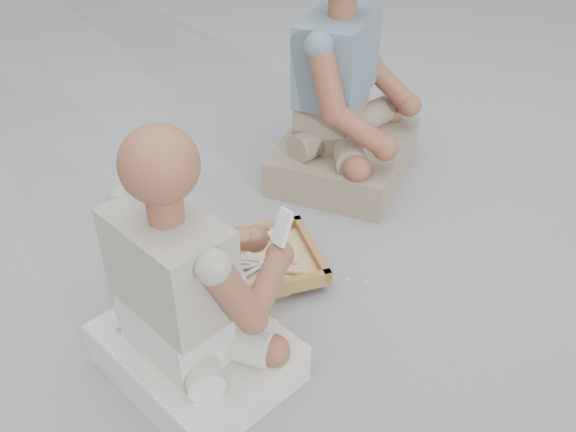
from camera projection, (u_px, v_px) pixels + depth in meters
ground at (318, 317)px, 2.17m from camera, size 60.00×60.00×0.00m
carved_panel at (196, 275)px, 2.31m from camera, size 0.65×0.50×0.04m
tool_tray at (257, 262)px, 2.31m from camera, size 0.52×0.46×0.06m
chisel_0 at (280, 261)px, 2.30m from camera, size 0.18×0.15×0.02m
chisel_1 at (259, 240)px, 2.41m from camera, size 0.21×0.10×0.02m
chisel_2 at (235, 259)px, 2.30m from camera, size 0.07×0.22×0.02m
chisel_3 at (266, 236)px, 2.41m from camera, size 0.22×0.05×0.02m
chisel_4 at (263, 263)px, 2.28m from camera, size 0.22×0.07×0.02m
chisel_5 at (272, 260)px, 2.30m from camera, size 0.22×0.06×0.02m
chisel_6 at (284, 267)px, 2.27m from camera, size 0.17×0.16×0.02m
chisel_7 at (273, 236)px, 2.41m from camera, size 0.11×0.21×0.02m
chisel_8 at (287, 271)px, 2.26m from camera, size 0.18×0.16×0.02m
wood_chip_0 at (286, 226)px, 2.58m from camera, size 0.02×0.02×0.00m
wood_chip_1 at (238, 242)px, 2.50m from camera, size 0.02×0.02×0.00m
wood_chip_2 at (276, 321)px, 2.15m from camera, size 0.02×0.02×0.00m
wood_chip_3 at (264, 206)px, 2.69m from camera, size 0.02×0.02×0.00m
wood_chip_4 at (277, 247)px, 2.47m from camera, size 0.02×0.02×0.00m
wood_chip_5 at (335, 277)px, 2.33m from camera, size 0.02×0.02×0.00m
wood_chip_6 at (263, 266)px, 2.38m from camera, size 0.02×0.02×0.00m
wood_chip_7 at (192, 298)px, 2.24m from camera, size 0.02×0.02×0.00m
wood_chip_8 at (366, 283)px, 2.31m from camera, size 0.02×0.02×0.00m
wood_chip_9 at (305, 229)px, 2.57m from camera, size 0.02×0.02×0.00m
wood_chip_10 at (347, 279)px, 2.32m from camera, size 0.02×0.02×0.00m
wood_chip_11 at (261, 247)px, 2.47m from camera, size 0.02×0.02×0.00m
wood_chip_12 at (296, 230)px, 2.56m from camera, size 0.02×0.02×0.00m
wood_chip_13 at (210, 331)px, 2.12m from camera, size 0.02×0.02×0.00m
wood_chip_14 at (281, 229)px, 2.57m from camera, size 0.02×0.02×0.00m
wood_chip_15 at (227, 236)px, 2.53m from camera, size 0.02×0.02×0.00m
craftsman at (188, 300)px, 1.82m from camera, size 0.62×0.63×0.86m
companion at (344, 103)px, 2.72m from camera, size 0.83×0.80×1.02m
mobile_phone at (282, 227)px, 1.89m from camera, size 0.06×0.06×0.11m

